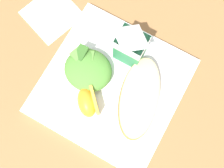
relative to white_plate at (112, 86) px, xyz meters
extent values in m
plane|color=olive|center=(0.00, 0.00, -0.01)|extent=(3.00, 3.00, 0.00)
cube|color=white|center=(0.00, 0.00, 0.00)|extent=(0.28, 0.28, 0.02)
ellipsoid|color=#A87038|center=(0.06, 0.00, 0.02)|extent=(0.13, 0.19, 0.03)
ellipsoid|color=#B22D19|center=(0.06, 0.00, 0.03)|extent=(0.11, 0.17, 0.01)
ellipsoid|color=#EAD184|center=(0.06, 0.00, 0.04)|extent=(0.12, 0.18, 0.01)
ellipsoid|color=#4C8433|center=(-0.06, 0.00, 0.03)|extent=(0.10, 0.09, 0.04)
cube|color=#5B8E3D|center=(-0.09, 0.02, 0.04)|extent=(0.03, 0.04, 0.01)
cube|color=#336023|center=(-0.08, 0.02, 0.05)|extent=(0.02, 0.03, 0.01)
cube|color=#4C8433|center=(-0.06, 0.00, 0.04)|extent=(0.04, 0.04, 0.01)
cube|color=#4C8433|center=(-0.05, -0.02, 0.04)|extent=(0.04, 0.03, 0.01)
cube|color=#5B8E3D|center=(-0.07, 0.02, 0.04)|extent=(0.04, 0.03, 0.02)
cube|color=#2D8451|center=(0.00, 0.08, 0.05)|extent=(0.06, 0.04, 0.09)
cube|color=white|center=(0.00, 0.08, 0.08)|extent=(0.06, 0.04, 0.03)
pyramid|color=white|center=(0.00, 0.08, 0.11)|extent=(0.06, 0.04, 0.02)
ellipsoid|color=orange|center=(-0.02, -0.06, 0.03)|extent=(0.07, 0.07, 0.04)
cube|color=gold|center=(-0.01, -0.05, 0.03)|extent=(0.04, 0.05, 0.03)
cube|color=white|center=(-0.20, 0.08, -0.01)|extent=(0.14, 0.14, 0.00)
camera|label=1|loc=(0.05, -0.09, 0.52)|focal=39.88mm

